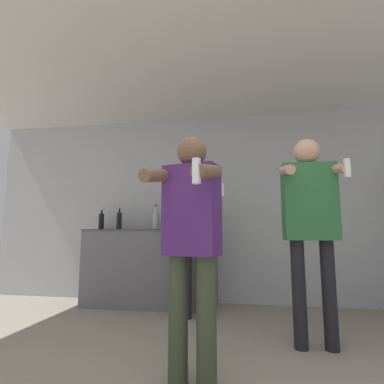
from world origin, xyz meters
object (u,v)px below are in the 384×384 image
at_px(bottle_tall_gin, 192,222).
at_px(bottle_green_wine, 175,219).
at_px(person_spectator_back, 196,228).
at_px(person_man_side, 310,215).
at_px(bottle_clear_vodka, 119,221).
at_px(bottle_amber_bourbon, 155,220).
at_px(bottle_short_whiskey, 101,221).
at_px(person_woman_foreground, 191,234).

xyz_separation_m(bottle_tall_gin, bottle_green_wine, (-0.23, 0.00, 0.04)).
bearing_deg(person_spectator_back, bottle_green_wine, 126.98).
bearing_deg(person_man_side, bottle_clear_vodka, 151.51).
height_order(bottle_green_wine, bottle_clear_vodka, bottle_green_wine).
height_order(person_man_side, person_spectator_back, person_man_side).
bearing_deg(bottle_amber_bourbon, bottle_green_wine, -0.00).
xyz_separation_m(bottle_green_wine, person_spectator_back, (0.35, -0.46, -0.13)).
xyz_separation_m(bottle_green_wine, bottle_clear_vodka, (-0.77, 0.00, -0.02)).
bearing_deg(person_spectator_back, bottle_tall_gin, 104.11).
height_order(bottle_clear_vodka, person_man_side, person_man_side).
relative_size(bottle_amber_bourbon, person_spectator_back, 0.20).
bearing_deg(bottle_green_wine, bottle_clear_vodka, 180.00).
xyz_separation_m(bottle_short_whiskey, bottle_clear_vodka, (0.26, 0.00, 0.00)).
height_order(bottle_clear_vodka, person_spectator_back, person_spectator_back).
distance_m(bottle_clear_vodka, person_woman_foreground, 2.33).
bearing_deg(person_woman_foreground, bottle_amber_bourbon, 112.83).
relative_size(bottle_green_wine, person_woman_foreground, 0.24).
bearing_deg(bottle_clear_vodka, bottle_tall_gin, -0.00).
height_order(bottle_short_whiskey, person_man_side, person_man_side).
relative_size(bottle_amber_bourbon, bottle_clear_vodka, 1.11).
bearing_deg(bottle_clear_vodka, bottle_amber_bourbon, 0.00).
bearing_deg(person_woman_foreground, bottle_clear_vodka, 124.43).
relative_size(bottle_clear_vodka, person_man_side, 0.17).
bearing_deg(person_spectator_back, bottle_clear_vodka, 157.41).
bearing_deg(bottle_tall_gin, person_spectator_back, -75.89).
bearing_deg(bottle_amber_bourbon, person_spectator_back, -37.29).
bearing_deg(bottle_tall_gin, person_woman_foreground, -80.71).
distance_m(bottle_amber_bourbon, person_woman_foreground, 2.08).
bearing_deg(bottle_tall_gin, bottle_short_whiskey, 180.00).
xyz_separation_m(bottle_amber_bourbon, bottle_clear_vodka, (-0.51, 0.00, -0.01)).
distance_m(bottle_green_wine, bottle_amber_bourbon, 0.26).
bearing_deg(bottle_clear_vodka, person_man_side, -28.49).
height_order(bottle_amber_bourbon, person_man_side, person_man_side).
distance_m(bottle_tall_gin, person_woman_foreground, 1.94).
relative_size(bottle_green_wine, bottle_amber_bourbon, 1.12).
bearing_deg(person_man_side, bottle_tall_gin, 135.15).
bearing_deg(bottle_clear_vodka, person_woman_foreground, -55.57).
distance_m(bottle_green_wine, bottle_short_whiskey, 1.02).
height_order(bottle_tall_gin, person_spectator_back, person_spectator_back).
xyz_separation_m(bottle_short_whiskey, bottle_amber_bourbon, (0.76, 0.00, 0.01)).
relative_size(person_man_side, person_spectator_back, 1.02).
bearing_deg(bottle_green_wine, bottle_short_whiskey, -180.00).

